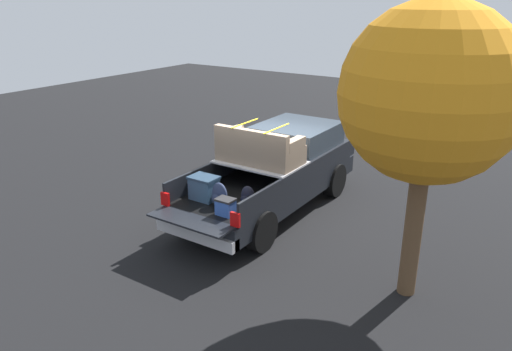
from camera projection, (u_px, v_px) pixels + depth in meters
name	position (u px, v px, depth m)	size (l,w,h in m)	color
ground_plane	(270.00, 211.00, 11.85)	(40.00, 40.00, 0.00)	black
pickup_truck	(278.00, 168.00, 11.80)	(6.05, 2.06, 2.23)	black
tree_background	(430.00, 95.00, 7.40)	(2.82, 2.82, 4.93)	brown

